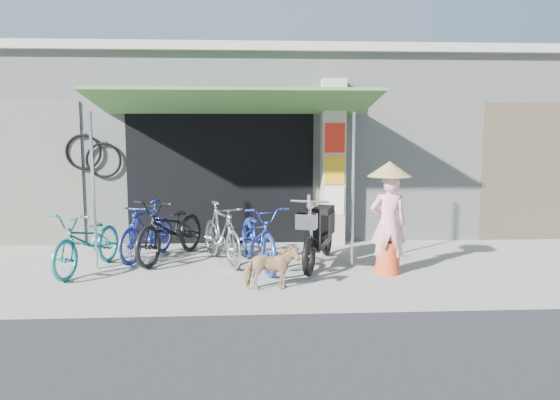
{
  "coord_description": "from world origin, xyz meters",
  "views": [
    {
      "loc": [
        -0.69,
        -7.46,
        2.08
      ],
      "look_at": [
        -0.2,
        1.0,
        1.0
      ],
      "focal_mm": 35.0,
      "sensor_mm": 36.0,
      "label": 1
    }
  ],
  "objects": [
    {
      "name": "bike_blue",
      "position": [
        -2.34,
        1.36,
        0.47
      ],
      "size": [
        1.0,
        1.63,
        0.95
      ],
      "primitive_type": "imported",
      "rotation": [
        0.0,
        0.0,
        -0.38
      ],
      "color": "navy",
      "rests_on": "ground"
    },
    {
      "name": "neighbour_right",
      "position": [
        5.0,
        2.59,
        1.3
      ],
      "size": [
        2.6,
        0.06,
        2.6
      ],
      "primitive_type": "cube",
      "color": "brown",
      "rests_on": "ground"
    },
    {
      "name": "nun",
      "position": [
        1.33,
        0.25,
        0.82
      ],
      "size": [
        0.64,
        0.64,
        1.64
      ],
      "rotation": [
        0.0,
        0.0,
        3.13
      ],
      "color": "#F3A4B3",
      "rests_on": "ground"
    },
    {
      "name": "bike_silver",
      "position": [
        -1.12,
        1.02,
        0.48
      ],
      "size": [
        1.04,
        1.65,
        0.96
      ],
      "primitive_type": "imported",
      "rotation": [
        0.0,
        0.0,
        0.4
      ],
      "color": "#9F9FA4",
      "rests_on": "ground"
    },
    {
      "name": "street_dog",
      "position": [
        -0.4,
        -0.51,
        0.3
      ],
      "size": [
        0.74,
        0.41,
        0.59
      ],
      "primitive_type": "imported",
      "rotation": [
        0.0,
        0.0,
        1.7
      ],
      "color": "#95794F",
      "rests_on": "ground"
    },
    {
      "name": "awning",
      "position": [
        -0.9,
        1.63,
        2.51
      ],
      "size": [
        4.6,
        1.88,
        2.72
      ],
      "color": "#3D7032",
      "rests_on": "ground"
    },
    {
      "name": "bicycle_shop",
      "position": [
        -0.0,
        5.09,
        1.83
      ],
      "size": [
        12.3,
        5.3,
        3.66
      ],
      "color": "#9EA49C",
      "rests_on": "ground"
    },
    {
      "name": "moped",
      "position": [
        0.4,
        0.85,
        0.5
      ],
      "size": [
        0.84,
        1.88,
        1.1
      ],
      "rotation": [
        0.0,
        0.0,
        -0.33
      ],
      "color": "black",
      "rests_on": "ground"
    },
    {
      "name": "bike_black",
      "position": [
        -1.94,
        1.3,
        0.51
      ],
      "size": [
        1.38,
        2.04,
        1.01
      ],
      "primitive_type": "imported",
      "rotation": [
        0.0,
        0.0,
        -0.41
      ],
      "color": "black",
      "rests_on": "ground"
    },
    {
      "name": "shop_pillar",
      "position": [
        0.85,
        2.45,
        1.5
      ],
      "size": [
        0.42,
        0.44,
        3.0
      ],
      "color": "#B9AF9E",
      "rests_on": "ground"
    },
    {
      "name": "bike_navy",
      "position": [
        -0.54,
        0.75,
        0.49
      ],
      "size": [
        1.09,
        1.97,
        0.98
      ],
      "primitive_type": "imported",
      "rotation": [
        0.0,
        0.0,
        0.25
      ],
      "color": "#213998",
      "rests_on": "ground"
    },
    {
      "name": "neighbour_left",
      "position": [
        -5.0,
        2.59,
        1.3
      ],
      "size": [
        2.6,
        0.06,
        2.6
      ],
      "primitive_type": "cube",
      "color": "#6B665B",
      "rests_on": "ground"
    },
    {
      "name": "ground",
      "position": [
        0.0,
        0.0,
        0.0
      ],
      "size": [
        80.0,
        80.0,
        0.0
      ],
      "primitive_type": "plane",
      "color": "#A39E93",
      "rests_on": "ground"
    },
    {
      "name": "bike_teal",
      "position": [
        -3.07,
        0.62,
        0.46
      ],
      "size": [
        1.05,
        1.85,
        0.92
      ],
      "primitive_type": "imported",
      "rotation": [
        0.0,
        0.0,
        -0.26
      ],
      "color": "#1C7C81",
      "rests_on": "ground"
    }
  ]
}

